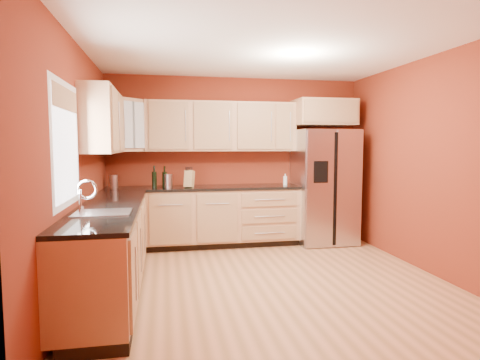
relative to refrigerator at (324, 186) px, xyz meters
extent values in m
plane|color=#A46F3F|center=(-1.35, -1.62, -0.89)|extent=(4.00, 4.00, 0.00)
plane|color=white|center=(-1.35, -1.62, 1.71)|extent=(4.00, 4.00, 0.00)
cube|color=maroon|center=(-1.35, 0.38, 0.41)|extent=(4.00, 0.04, 2.60)
cube|color=maroon|center=(-1.35, -3.62, 0.41)|extent=(4.00, 0.04, 2.60)
cube|color=maroon|center=(-3.35, -1.62, 0.41)|extent=(0.04, 4.00, 2.60)
cube|color=maroon|center=(0.65, -1.62, 0.41)|extent=(0.04, 4.00, 2.60)
cube|color=tan|center=(-1.90, 0.07, -0.45)|extent=(2.90, 0.60, 0.88)
cube|color=tan|center=(-3.05, -1.62, -0.45)|extent=(0.60, 2.80, 0.88)
cube|color=black|center=(-1.90, 0.06, 0.01)|extent=(2.90, 0.62, 0.04)
cube|color=black|center=(-3.04, -1.62, 0.01)|extent=(0.62, 2.80, 0.04)
cube|color=tan|center=(-1.60, 0.21, 0.94)|extent=(2.30, 0.33, 0.75)
cube|color=tan|center=(-3.19, -0.90, 0.94)|extent=(0.33, 1.35, 0.75)
cube|color=tan|center=(-3.02, 0.04, 0.94)|extent=(0.67, 0.67, 0.75)
cube|color=tan|center=(0.00, 0.07, 1.16)|extent=(0.92, 0.60, 0.40)
cube|color=#BBBBC0|center=(0.00, 0.00, 0.00)|extent=(0.90, 0.75, 1.78)
cube|color=white|center=(-3.33, -2.12, 0.66)|extent=(0.03, 0.90, 1.00)
cylinder|color=#BBBBC0|center=(-3.20, 0.09, 0.13)|extent=(0.12, 0.12, 0.19)
cylinder|color=#BBBBC0|center=(-2.42, 0.00, 0.13)|extent=(0.14, 0.14, 0.20)
cube|color=tan|center=(-2.12, -0.01, 0.15)|extent=(0.16, 0.15, 0.25)
cylinder|color=white|center=(-0.63, 0.03, 0.12)|extent=(0.06, 0.06, 0.18)
camera|label=1|loc=(-2.48, -5.93, 0.65)|focal=30.00mm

